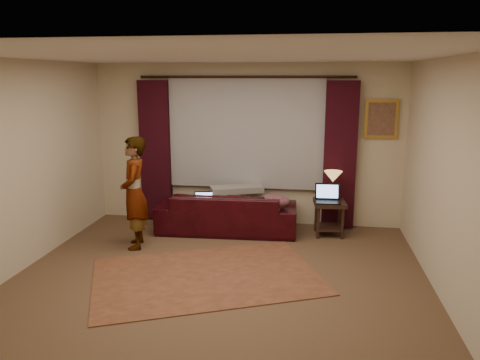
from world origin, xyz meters
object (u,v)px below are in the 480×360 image
end_table (329,218)px  tiffany_lamp (333,185)px  laptop_sofa (204,200)px  sofa (227,204)px  laptop_table (328,194)px  person (134,193)px

end_table → tiffany_lamp: 0.50m
laptop_sofa → sofa: bearing=23.2°
laptop_table → tiffany_lamp: bearing=66.9°
laptop_table → sofa: bearing=175.8°
tiffany_lamp → person: (-2.77, -1.03, 0.03)m
laptop_table → person: bearing=-165.1°
laptop_sofa → end_table: laptop_sofa is taller
sofa → person: (-1.16, -0.88, 0.36)m
laptop_sofa → laptop_table: 1.88m
end_table → tiffany_lamp: size_ratio=1.22×
end_table → laptop_table: bearing=-109.9°
laptop_sofa → person: (-0.83, -0.68, 0.25)m
laptop_table → person: (-2.70, -0.83, 0.12)m
sofa → end_table: sofa is taller
sofa → end_table: size_ratio=3.99×
end_table → tiffany_lamp: bearing=68.2°
end_table → person: bearing=-161.1°
end_table → laptop_table: laptop_table is taller
end_table → person: person is taller
sofa → person: size_ratio=1.36×
sofa → tiffany_lamp: 1.65m
sofa → end_table: (1.57, 0.05, -0.16)m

